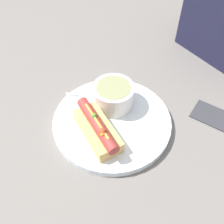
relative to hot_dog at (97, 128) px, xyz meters
name	(u,v)px	position (x,y,z in m)	size (l,w,h in m)	color
ground_plane	(112,124)	(-0.02, 0.05, -0.04)	(4.00, 4.00, 0.00)	slate
dinner_plate	(112,122)	(-0.02, 0.05, -0.03)	(0.29, 0.29, 0.02)	white
hot_dog	(97,128)	(0.00, 0.00, 0.00)	(0.16, 0.08, 0.06)	#DBAD60
soup_bowl	(113,95)	(-0.06, 0.09, 0.01)	(0.10, 0.10, 0.06)	silver
spoon	(111,98)	(-0.07, 0.09, -0.02)	(0.13, 0.14, 0.01)	#B7B7BC
napkin	(217,118)	(0.13, 0.28, -0.04)	(0.14, 0.11, 0.01)	#333338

